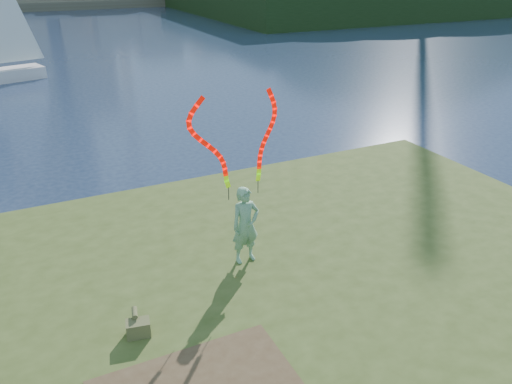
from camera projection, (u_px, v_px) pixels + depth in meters
ground at (251, 300)px, 11.25m from camera, size 320.00×320.00×0.00m
grassy_knoll at (304, 355)px, 9.23m from camera, size 20.00×18.00×0.80m
wooded_hill at (420, 4)px, 83.50m from camera, size 78.00×50.00×63.00m
woman_with_ribbons at (245, 204)px, 10.74m from camera, size 2.11×0.47×4.15m
canvas_bag at (138, 327)px, 8.99m from camera, size 0.47×0.53×0.40m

